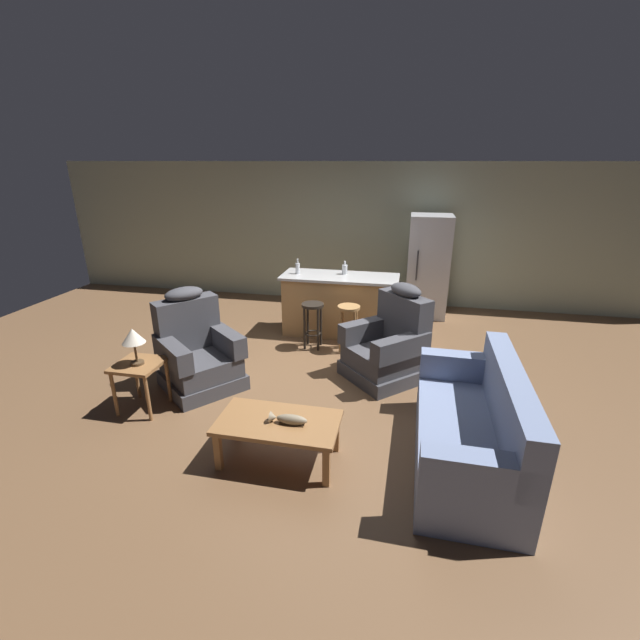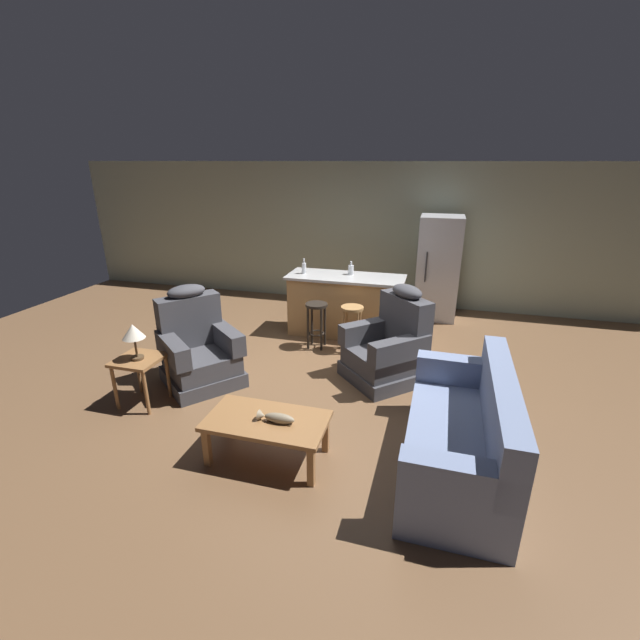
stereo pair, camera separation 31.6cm
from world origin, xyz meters
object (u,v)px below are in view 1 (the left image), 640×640
at_px(coffee_table, 278,426).
at_px(couch, 473,430).
at_px(refrigerator, 428,267).
at_px(bottle_short_amber, 298,268).
at_px(bottle_tall_green, 345,269).
at_px(kitchen_island, 339,305).
at_px(bar_stool_right, 349,320).
at_px(end_table, 139,371).
at_px(table_lamp, 133,338).
at_px(recliner_near_island, 389,346).
at_px(fish_figurine, 288,419).
at_px(recliner_near_lamp, 197,353).
at_px(bar_stool_left, 313,317).

xyz_separation_m(coffee_table, couch, (1.72, 0.32, -0.02)).
distance_m(refrigerator, bottle_short_amber, 2.37).
bearing_deg(bottle_short_amber, bottle_tall_green, 10.46).
height_order(couch, refrigerator, refrigerator).
height_order(couch, kitchen_island, kitchen_island).
height_order(couch, bar_stool_right, couch).
bearing_deg(coffee_table, end_table, 162.97).
bearing_deg(table_lamp, couch, -3.07).
bearing_deg(coffee_table, refrigerator, 72.52).
distance_m(end_table, refrigerator, 4.98).
height_order(coffee_table, recliner_near_island, recliner_near_island).
relative_size(couch, kitchen_island, 1.06).
height_order(fish_figurine, bottle_tall_green, bottle_tall_green).
bearing_deg(end_table, bar_stool_right, 45.43).
relative_size(refrigerator, bottle_tall_green, 8.50).
relative_size(fish_figurine, bottle_short_amber, 1.43).
bearing_deg(bar_stool_right, refrigerator, 58.57).
distance_m(recliner_near_island, kitchen_island, 1.57).
bearing_deg(coffee_table, recliner_near_island, 64.77).
relative_size(recliner_near_lamp, end_table, 2.14).
bearing_deg(table_lamp, coffee_table, -16.44).
relative_size(kitchen_island, bottle_tall_green, 8.69).
bearing_deg(table_lamp, kitchen_island, 56.82).
relative_size(end_table, bottle_short_amber, 2.36).
distance_m(couch, recliner_near_island, 1.76).
height_order(bottle_tall_green, bottle_short_amber, bottle_short_amber).
height_order(coffee_table, refrigerator, refrigerator).
xyz_separation_m(recliner_near_island, bottle_tall_green, (-0.80, 1.43, 0.61)).
relative_size(fish_figurine, couch, 0.18).
xyz_separation_m(bar_stool_right, bottle_short_amber, (-0.90, 0.61, 0.57)).
bearing_deg(bottle_short_amber, couch, -50.32).
bearing_deg(recliner_near_lamp, coffee_table, -0.62).
height_order(table_lamp, refrigerator, refrigerator).
height_order(bar_stool_left, refrigerator, refrigerator).
bearing_deg(refrigerator, bottle_tall_green, -140.05).
relative_size(table_lamp, refrigerator, 0.23).
bearing_deg(bar_stool_right, bottle_tall_green, 103.76).
height_order(coffee_table, kitchen_island, kitchen_island).
bearing_deg(recliner_near_lamp, recliner_near_island, 56.80).
distance_m(coffee_table, table_lamp, 1.87).
relative_size(couch, end_table, 3.42).
xyz_separation_m(recliner_near_island, table_lamp, (-2.61, -1.36, 0.45)).
bearing_deg(fish_figurine, couch, 12.07).
bearing_deg(recliner_near_island, bottle_tall_green, -104.61).
xyz_separation_m(coffee_table, kitchen_island, (0.03, 3.19, 0.11)).
relative_size(table_lamp, kitchen_island, 0.23).
height_order(table_lamp, bottle_tall_green, bottle_tall_green).
bearing_deg(bar_stool_right, table_lamp, -134.14).
height_order(refrigerator, bottle_short_amber, refrigerator).
distance_m(coffee_table, bar_stool_left, 2.58).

